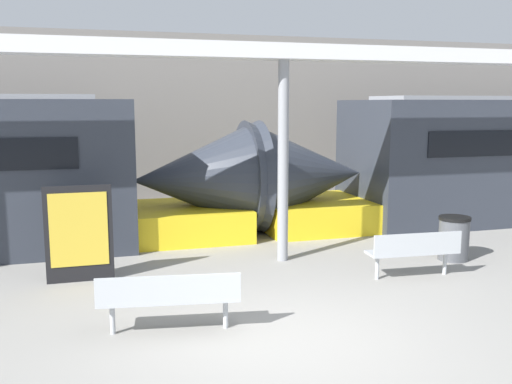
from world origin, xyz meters
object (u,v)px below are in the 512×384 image
Objects in this scene: bench_near at (169,296)px; poster_board at (79,234)px; trash_bin at (454,238)px; bench_far at (414,250)px; support_column_near at (283,162)px.

poster_board is at bearing 121.81° from bench_near.
trash_bin is at bearing -4.86° from poster_board.
trash_bin is (1.38, 0.83, -0.08)m from bench_far.
support_column_near is (2.59, 2.97, 1.40)m from bench_near.
poster_board is 3.91m from support_column_near.
bench_near is 2.92m from poster_board.
bench_near is at bearing -131.10° from support_column_near.
support_column_near is at bearing 4.77° from poster_board.
support_column_near is at bearing 164.24° from trash_bin.
bench_near is at bearing -160.40° from trash_bin.
bench_near is 4.18m from support_column_near.
trash_bin is 3.65m from support_column_near.
poster_board reaches higher than bench_far.
trash_bin reaches higher than bench_far.
support_column_near is at bearing 57.11° from bench_near.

